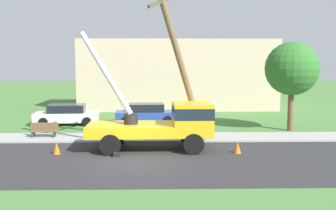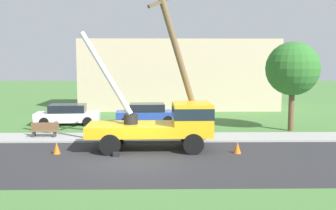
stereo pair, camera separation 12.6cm
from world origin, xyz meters
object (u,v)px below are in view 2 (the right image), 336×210
at_px(utility_truck, 166,122).
at_px(park_bench, 45,130).
at_px(traffic_cone_behind, 57,148).
at_px(leaning_utility_pole, 181,63).
at_px(parked_sedan_blue, 147,113).
at_px(roadside_tree_near, 293,69).
at_px(parked_sedan_white, 68,114).
at_px(traffic_cone_ahead, 237,148).

height_order(utility_truck, park_bench, utility_truck).
bearing_deg(traffic_cone_behind, leaning_utility_pole, 15.93).
xyz_separation_m(leaning_utility_pole, parked_sedan_blue, (-2.04, 7.57, -3.61)).
relative_size(utility_truck, roadside_tree_near, 1.20).
height_order(parked_sedan_white, parked_sedan_blue, same).
relative_size(utility_truck, leaning_utility_pole, 0.81).
distance_m(traffic_cone_behind, roadside_tree_near, 15.12).
bearing_deg(utility_truck, leaning_utility_pole, 45.29).
height_order(traffic_cone_behind, park_bench, park_bench).
bearing_deg(parked_sedan_blue, park_bench, -136.50).
height_order(leaning_utility_pole, park_bench, leaning_utility_pole).
bearing_deg(utility_truck, park_bench, 157.61).
bearing_deg(park_bench, parked_sedan_white, 88.15).
height_order(traffic_cone_ahead, traffic_cone_behind, same).
height_order(parked_sedan_white, roadside_tree_near, roadside_tree_near).
height_order(traffic_cone_behind, parked_sedan_blue, parked_sedan_blue).
distance_m(parked_sedan_white, parked_sedan_blue, 5.59).
distance_m(traffic_cone_ahead, traffic_cone_behind, 8.72).
distance_m(parked_sedan_blue, park_bench, 7.91).
distance_m(utility_truck, leaning_utility_pole, 3.11).
relative_size(utility_truck, traffic_cone_behind, 12.18).
bearing_deg(roadside_tree_near, parked_sedan_blue, 161.08).
xyz_separation_m(leaning_utility_pole, traffic_cone_ahead, (2.67, -1.75, -4.04)).
distance_m(leaning_utility_pole, traffic_cone_ahead, 5.16).
xyz_separation_m(traffic_cone_ahead, traffic_cone_behind, (-8.72, 0.03, 0.00)).
bearing_deg(traffic_cone_ahead, park_bench, 159.63).
height_order(utility_truck, roadside_tree_near, utility_truck).
relative_size(traffic_cone_behind, park_bench, 0.35).
bearing_deg(traffic_cone_behind, roadside_tree_near, 24.55).
relative_size(utility_truck, park_bench, 4.26).
distance_m(leaning_utility_pole, roadside_tree_near, 8.51).
height_order(leaning_utility_pole, parked_sedan_white, leaning_utility_pole).
distance_m(parked_sedan_white, roadside_tree_near, 15.49).
bearing_deg(park_bench, traffic_cone_behind, -65.91).
relative_size(traffic_cone_ahead, traffic_cone_behind, 1.00).
distance_m(park_bench, roadside_tree_near, 15.62).
relative_size(leaning_utility_pole, parked_sedan_white, 1.87).
height_order(utility_truck, parked_sedan_blue, utility_truck).
bearing_deg(parked_sedan_blue, parked_sedan_white, -175.01).
bearing_deg(traffic_cone_ahead, utility_truck, 163.91).
distance_m(traffic_cone_ahead, park_bench, 11.14).
relative_size(leaning_utility_pole, traffic_cone_behind, 15.12).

